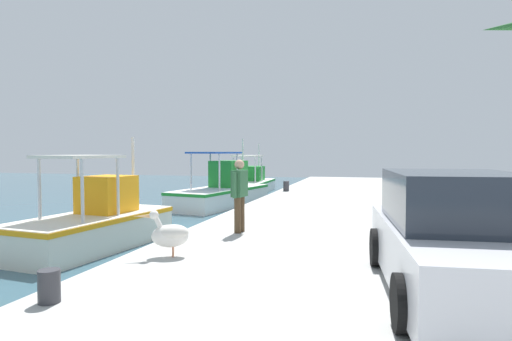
{
  "coord_description": "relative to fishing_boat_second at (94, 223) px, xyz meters",
  "views": [
    {
      "loc": [
        -13.12,
        -4.19,
        2.63
      ],
      "look_at": [
        5.87,
        0.91,
        1.76
      ],
      "focal_mm": 29.7,
      "sensor_mm": 36.0,
      "label": 1
    }
  ],
  "objects": [
    {
      "name": "quay_pier",
      "position": [
        3.18,
        -8.06,
        -0.28
      ],
      "size": [
        36.0,
        10.0,
        0.8
      ],
      "primitive_type": "cube",
      "color": "#B2B2AD",
      "rests_on": "ground"
    },
    {
      "name": "parked_car",
      "position": [
        -4.1,
        -8.32,
        0.84
      ],
      "size": [
        4.23,
        2.14,
        1.57
      ],
      "color": "black",
      "rests_on": "quay_pier"
    },
    {
      "name": "fishing_boat_fourth",
      "position": [
        16.25,
        0.14,
        -0.1
      ],
      "size": [
        6.56,
        2.17,
        3.2
      ],
      "color": "white",
      "rests_on": "ground"
    },
    {
      "name": "mooring_bollard_fourth",
      "position": [
        9.44,
        -3.51,
        0.35
      ],
      "size": [
        0.28,
        0.28,
        0.46
      ],
      "primitive_type": "cylinder",
      "color": "#333338",
      "rests_on": "quay_pier"
    },
    {
      "name": "pelican",
      "position": [
        -3.25,
        -3.9,
        0.52
      ],
      "size": [
        0.58,
        0.95,
        0.82
      ],
      "color": "tan",
      "rests_on": "quay_pier"
    },
    {
      "name": "fisherman_standing",
      "position": [
        -0.81,
        -4.4,
        1.04
      ],
      "size": [
        0.64,
        0.28,
        1.66
      ],
      "color": "#4C3823",
      "rests_on": "quay_pier"
    },
    {
      "name": "mooring_bollard_third",
      "position": [
        -5.71,
        -3.51,
        0.32
      ],
      "size": [
        0.26,
        0.26,
        0.4
      ],
      "primitive_type": "cylinder",
      "color": "#333338",
      "rests_on": "quay_pier"
    },
    {
      "name": "fishing_boat_third",
      "position": [
        9.48,
        -0.32,
        0.04
      ],
      "size": [
        6.57,
        3.35,
        3.33
      ],
      "color": "white",
      "rests_on": "ground"
    },
    {
      "name": "fishing_boat_second",
      "position": [
        0.0,
        0.0,
        0.0
      ],
      "size": [
        5.0,
        2.53,
        3.1
      ],
      "color": "silver",
      "rests_on": "ground"
    }
  ]
}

